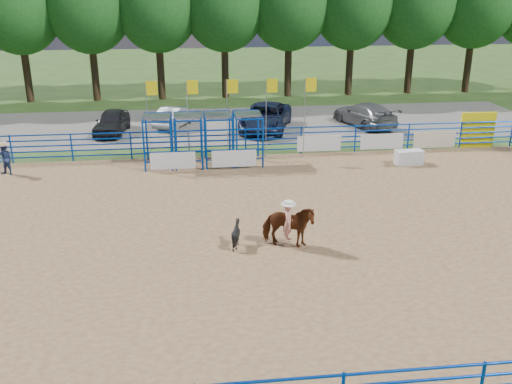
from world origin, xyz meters
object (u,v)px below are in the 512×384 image
calf (236,234)px  horse_and_rider (288,224)px  spectator_cowboy (5,159)px  car_d (365,114)px  car_a (112,122)px  announcer_table (409,157)px  car_b (175,116)px  car_c (266,117)px

calf → horse_and_rider: bearing=-133.9°
spectator_cowboy → car_d: size_ratio=0.31×
calf → car_a: size_ratio=0.22×
announcer_table → car_d: 8.19m
calf → car_b: car_b is taller
spectator_cowboy → car_d: (19.98, 7.52, -0.08)m
spectator_cowboy → car_d: spectator_cowboy is taller
calf → announcer_table: bearing=-83.6°
horse_and_rider → car_b: 18.64m
car_b → car_d: bearing=-162.9°
announcer_table → horse_and_rider: (-7.72, -8.67, 0.52)m
announcer_table → horse_and_rider: bearing=-131.7°
announcer_table → car_a: (-15.74, 8.12, 0.34)m
car_c → calf: bearing=-84.0°
horse_and_rider → car_a: bearing=115.5°
calf → car_c: bearing=-46.1°
spectator_cowboy → car_b: bearing=48.2°
horse_and_rider → car_d: 18.59m
car_b → car_c: car_c is taller
announcer_table → car_b: bearing=141.6°
calf → car_c: 16.57m
spectator_cowboy → car_a: spectator_cowboy is taller
horse_and_rider → calf: bearing=171.1°
car_a → car_c: 9.43m
car_c → car_d: (6.44, 0.32, -0.06)m
spectator_cowboy → car_a: (4.11, 7.45, -0.11)m
spectator_cowboy → car_a: size_ratio=0.38×
horse_and_rider → car_d: bearing=65.0°
horse_and_rider → car_a: size_ratio=0.58×
car_c → car_a: bearing=-164.4°
car_b → car_a: bearing=43.0°
announcer_table → car_a: bearing=152.7°
car_c → car_b: bearing=-178.8°
car_a → spectator_cowboy: bearing=-112.5°
spectator_cowboy → car_b: (7.89, 8.82, -0.17)m
calf → car_c: (3.21, 16.25, 0.33)m
car_a → car_c: car_c is taller
horse_and_rider → car_d: size_ratio=0.48×
horse_and_rider → car_c: (1.41, 16.53, -0.09)m
horse_and_rider → car_c: 16.59m
car_a → car_b: (3.78, 1.36, -0.07)m
spectator_cowboy → car_c: 15.34m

